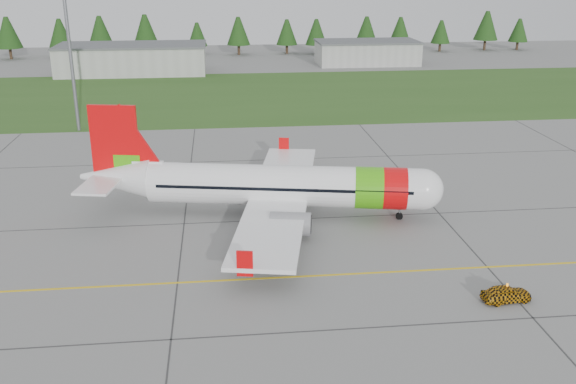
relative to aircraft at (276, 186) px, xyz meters
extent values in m
plane|color=gray|center=(6.11, -21.19, -3.09)|extent=(320.00, 320.00, 0.00)
cylinder|color=white|center=(0.84, -0.16, 0.04)|extent=(26.55, 8.90, 3.94)
sphere|color=white|center=(13.74, -2.68, 0.04)|extent=(3.94, 3.94, 3.94)
cone|color=white|center=(-15.53, 3.03, 0.40)|extent=(7.70, 5.22, 3.94)
cube|color=black|center=(14.04, -2.74, 0.40)|extent=(2.09, 2.89, 0.57)
cylinder|color=#47B80D|center=(8.78, -1.71, 0.04)|extent=(3.35, 4.45, 4.02)
cylinder|color=red|center=(11.16, -2.18, 0.04)|extent=(2.95, 4.37, 4.02)
cube|color=white|center=(0.35, -0.07, -1.07)|extent=(11.65, 32.82, 0.36)
cube|color=red|center=(2.43, 15.90, -0.51)|extent=(1.23, 0.41, 2.02)
cube|color=red|center=(-3.72, -15.65, -0.51)|extent=(1.23, 0.41, 2.02)
cylinder|color=gray|center=(2.90, 5.10, -1.62)|extent=(3.98, 2.78, 2.12)
cylinder|color=gray|center=(0.77, -5.82, -1.62)|extent=(3.98, 2.78, 2.12)
cube|color=red|center=(-15.33, 2.99, 3.78)|extent=(4.63, 1.25, 7.68)
cube|color=#47B80D|center=(-14.24, 2.77, 1.56)|extent=(2.66, 0.92, 2.43)
cube|color=white|center=(-16.02, 3.12, 0.65)|extent=(5.40, 12.03, 0.22)
cylinder|color=slate|center=(11.76, -2.29, -2.38)|extent=(0.18, 0.18, 1.42)
cylinder|color=black|center=(11.76, -2.29, -2.75)|extent=(0.73, 0.41, 0.69)
cylinder|color=slate|center=(-0.10, 2.90, -2.13)|extent=(0.22, 0.22, 1.92)
cylinder|color=black|center=(-0.50, 2.98, -2.57)|extent=(1.12, 0.65, 1.05)
cylinder|color=slate|center=(-1.19, -2.65, -2.13)|extent=(0.22, 0.22, 1.92)
cylinder|color=black|center=(-1.58, -2.58, -2.57)|extent=(1.12, 0.65, 1.05)
imported|color=orange|center=(15.20, -18.69, -1.26)|extent=(1.38, 1.59, 3.65)
imported|color=silver|center=(-20.18, 32.29, -0.81)|extent=(1.85, 1.78, 4.56)
cube|color=#30561E|center=(6.11, 60.81, -3.08)|extent=(320.00, 50.00, 0.03)
cube|color=gold|center=(6.11, -13.19, -3.08)|extent=(120.00, 0.25, 0.02)
cube|color=#A8A8A3|center=(-23.89, 88.81, -0.09)|extent=(32.00, 14.00, 6.00)
cube|color=#A8A8A3|center=(31.11, 96.81, -0.49)|extent=(24.00, 12.00, 5.20)
cylinder|color=slate|center=(-25.89, 36.81, 6.91)|extent=(0.50, 0.50, 20.00)
camera|label=1|loc=(-5.19, -58.25, 20.34)|focal=40.00mm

